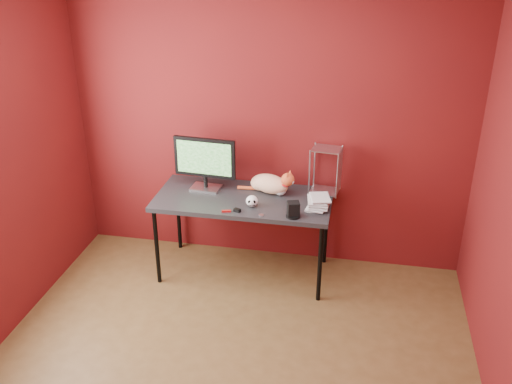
% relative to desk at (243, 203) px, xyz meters
% --- Properties ---
extents(room, '(3.52, 3.52, 2.61)m').
position_rel_desk_xyz_m(room, '(0.15, -1.37, 0.75)').
color(room, '#533A1C').
rests_on(room, ground).
extents(desk, '(1.50, 0.70, 0.75)m').
position_rel_desk_xyz_m(desk, '(0.00, 0.00, 0.00)').
color(desk, black).
rests_on(desk, ground).
extents(monitor, '(0.55, 0.19, 0.47)m').
position_rel_desk_xyz_m(monitor, '(-0.36, 0.11, 0.31)').
color(monitor, '#B4B5B9').
rests_on(monitor, desk).
extents(cat, '(0.51, 0.29, 0.24)m').
position_rel_desk_xyz_m(cat, '(0.21, 0.14, 0.13)').
color(cat, orange).
rests_on(cat, desk).
extents(skull_mug, '(0.10, 0.10, 0.10)m').
position_rel_desk_xyz_m(skull_mug, '(0.11, -0.15, 0.10)').
color(skull_mug, white).
rests_on(skull_mug, desk).
extents(speaker, '(0.11, 0.11, 0.13)m').
position_rel_desk_xyz_m(speaker, '(0.46, -0.27, 0.11)').
color(speaker, black).
rests_on(speaker, desk).
extents(book_stack, '(0.20, 0.24, 1.04)m').
position_rel_desk_xyz_m(book_stack, '(0.57, -0.06, 0.57)').
color(book_stack, beige).
rests_on(book_stack, desk).
extents(wire_rack, '(0.26, 0.22, 0.41)m').
position_rel_desk_xyz_m(wire_rack, '(0.67, 0.24, 0.26)').
color(wire_rack, '#B4B5B9').
rests_on(wire_rack, desk).
extents(pocket_knife, '(0.08, 0.04, 0.02)m').
position_rel_desk_xyz_m(pocket_knife, '(-0.08, -0.29, 0.06)').
color(pocket_knife, '#980B0D').
rests_on(pocket_knife, desk).
extents(black_gadget, '(0.06, 0.05, 0.03)m').
position_rel_desk_xyz_m(black_gadget, '(0.01, -0.27, 0.06)').
color(black_gadget, black).
rests_on(black_gadget, desk).
extents(washer, '(0.04, 0.04, 0.00)m').
position_rel_desk_xyz_m(washer, '(0.21, -0.29, 0.05)').
color(washer, '#B4B5B9').
rests_on(washer, desk).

